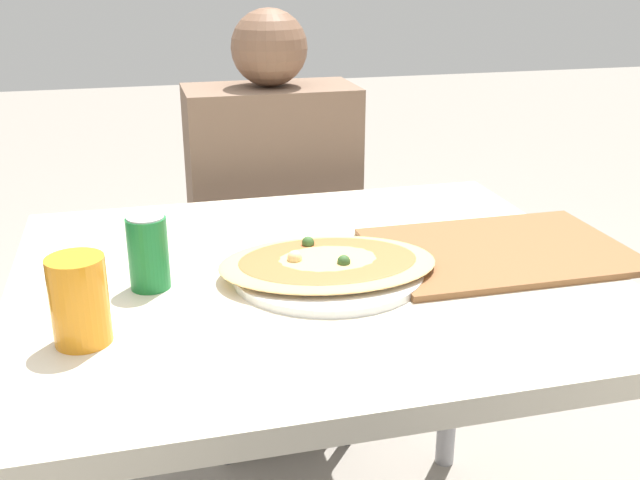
{
  "coord_description": "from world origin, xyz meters",
  "views": [
    {
      "loc": [
        -0.29,
        -1.17,
        1.29
      ],
      "look_at": [
        0.01,
        -0.01,
        0.84
      ],
      "focal_mm": 42.0,
      "sensor_mm": 36.0,
      "label": 1
    }
  ],
  "objects_px": {
    "dining_table": "(314,314)",
    "pizza_main": "(328,266)",
    "soda_can": "(148,254)",
    "chair_far_seated": "(267,253)",
    "person_seated": "(274,203)",
    "drink_glass": "(79,301)"
  },
  "relations": [
    {
      "from": "dining_table",
      "to": "chair_far_seated",
      "type": "distance_m",
      "value": 0.8
    },
    {
      "from": "dining_table",
      "to": "chair_far_seated",
      "type": "height_order",
      "value": "chair_far_seated"
    },
    {
      "from": "dining_table",
      "to": "chair_far_seated",
      "type": "xyz_separation_m",
      "value": [
        0.05,
        0.78,
        -0.19
      ]
    },
    {
      "from": "dining_table",
      "to": "person_seated",
      "type": "distance_m",
      "value": 0.66
    },
    {
      "from": "chair_far_seated",
      "to": "soda_can",
      "type": "xyz_separation_m",
      "value": [
        -0.33,
        -0.78,
        0.34
      ]
    },
    {
      "from": "dining_table",
      "to": "soda_can",
      "type": "distance_m",
      "value": 0.32
    },
    {
      "from": "dining_table",
      "to": "drink_glass",
      "type": "relative_size",
      "value": 7.96
    },
    {
      "from": "dining_table",
      "to": "soda_can",
      "type": "relative_size",
      "value": 8.24
    },
    {
      "from": "chair_far_seated",
      "to": "drink_glass",
      "type": "height_order",
      "value": "chair_far_seated"
    },
    {
      "from": "dining_table",
      "to": "pizza_main",
      "type": "xyz_separation_m",
      "value": [
        0.02,
        -0.03,
        0.1
      ]
    },
    {
      "from": "chair_far_seated",
      "to": "soda_can",
      "type": "relative_size",
      "value": 7.29
    },
    {
      "from": "person_seated",
      "to": "pizza_main",
      "type": "height_order",
      "value": "person_seated"
    },
    {
      "from": "pizza_main",
      "to": "drink_glass",
      "type": "xyz_separation_m",
      "value": [
        -0.4,
        -0.14,
        0.05
      ]
    },
    {
      "from": "person_seated",
      "to": "pizza_main",
      "type": "distance_m",
      "value": 0.7
    },
    {
      "from": "person_seated",
      "to": "soda_can",
      "type": "height_order",
      "value": "person_seated"
    },
    {
      "from": "chair_far_seated",
      "to": "pizza_main",
      "type": "distance_m",
      "value": 0.86
    },
    {
      "from": "person_seated",
      "to": "soda_can",
      "type": "xyz_separation_m",
      "value": [
        -0.33,
        -0.67,
        0.15
      ]
    },
    {
      "from": "chair_far_seated",
      "to": "person_seated",
      "type": "relative_size",
      "value": 0.77
    },
    {
      "from": "pizza_main",
      "to": "soda_can",
      "type": "xyz_separation_m",
      "value": [
        -0.3,
        0.02,
        0.04
      ]
    },
    {
      "from": "soda_can",
      "to": "pizza_main",
      "type": "bearing_deg",
      "value": -4.37
    },
    {
      "from": "chair_far_seated",
      "to": "person_seated",
      "type": "bearing_deg",
      "value": 90.0
    },
    {
      "from": "dining_table",
      "to": "chair_far_seated",
      "type": "relative_size",
      "value": 1.13
    }
  ]
}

